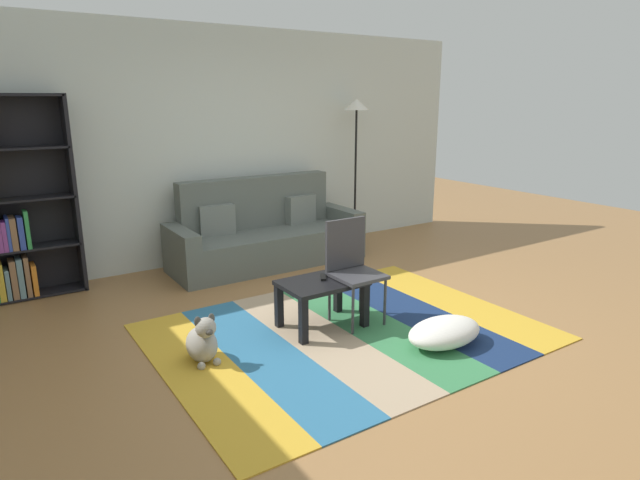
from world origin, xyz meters
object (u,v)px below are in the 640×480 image
(couch, at_px, (265,235))
(bookshelf, at_px, (12,209))
(dog, at_px, (203,342))
(folding_chair, at_px, (352,262))
(coffee_table, at_px, (322,290))
(tv_remote, at_px, (323,277))
(pouf, at_px, (444,332))
(standing_lamp, at_px, (356,124))

(couch, xyz_separation_m, bookshelf, (-2.52, 0.28, 0.55))
(dog, bearing_deg, folding_chair, 0.77)
(bookshelf, distance_m, coffee_table, 3.06)
(dog, relative_size, tv_remote, 2.65)
(pouf, bearing_deg, dog, 154.85)
(pouf, bearing_deg, couch, 92.93)
(pouf, bearing_deg, standing_lamp, 65.91)
(bookshelf, distance_m, folding_chair, 3.25)
(standing_lamp, distance_m, tv_remote, 3.00)
(pouf, height_order, folding_chair, folding_chair)
(couch, height_order, tv_remote, couch)
(coffee_table, xyz_separation_m, dog, (-1.08, -0.03, -0.18))
(bookshelf, relative_size, tv_remote, 12.96)
(bookshelf, bearing_deg, folding_chair, -43.47)
(couch, bearing_deg, pouf, -87.07)
(dog, relative_size, standing_lamp, 0.21)
(couch, xyz_separation_m, coffee_table, (-0.47, -1.92, 0.00))
(coffee_table, relative_size, tv_remote, 4.61)
(bookshelf, height_order, dog, bookshelf)
(folding_chair, bearing_deg, coffee_table, -136.83)
(couch, xyz_separation_m, pouf, (0.14, -2.75, -0.22))
(pouf, distance_m, folding_chair, 0.97)
(coffee_table, bearing_deg, dog, -178.18)
(coffee_table, xyz_separation_m, standing_lamp, (1.91, 2.09, 1.24))
(standing_lamp, xyz_separation_m, tv_remote, (-1.87, -2.04, -1.15))
(coffee_table, bearing_deg, standing_lamp, 47.50)
(couch, relative_size, bookshelf, 1.16)
(dog, relative_size, folding_chair, 0.44)
(couch, distance_m, folding_chair, 1.95)
(coffee_table, height_order, folding_chair, folding_chair)
(bookshelf, distance_m, standing_lamp, 4.02)
(pouf, relative_size, standing_lamp, 0.35)
(couch, relative_size, coffee_table, 3.27)
(bookshelf, relative_size, standing_lamp, 1.03)
(bookshelf, bearing_deg, dog, -66.59)
(pouf, xyz_separation_m, tv_remote, (-0.56, 0.88, 0.31))
(bookshelf, relative_size, dog, 4.89)
(bookshelf, xyz_separation_m, tv_remote, (2.09, -2.16, -0.46))
(couch, xyz_separation_m, folding_chair, (-0.18, -1.94, 0.20))
(dog, bearing_deg, standing_lamp, 35.36)
(couch, relative_size, folding_chair, 2.51)
(dog, height_order, tv_remote, tv_remote)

